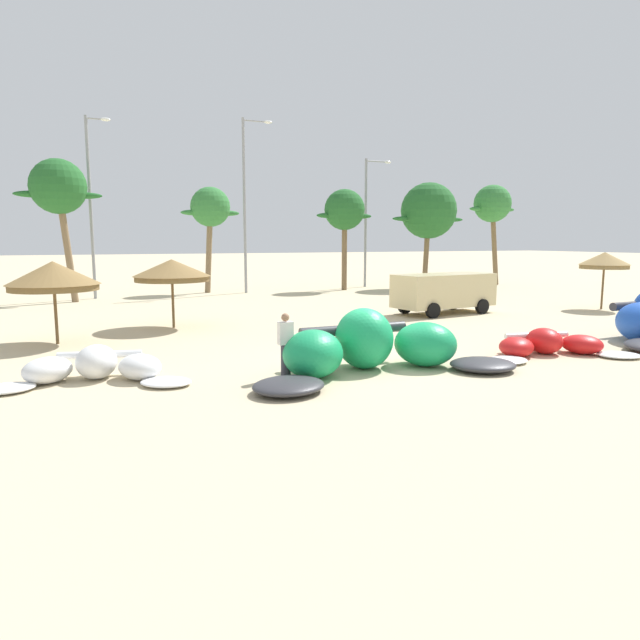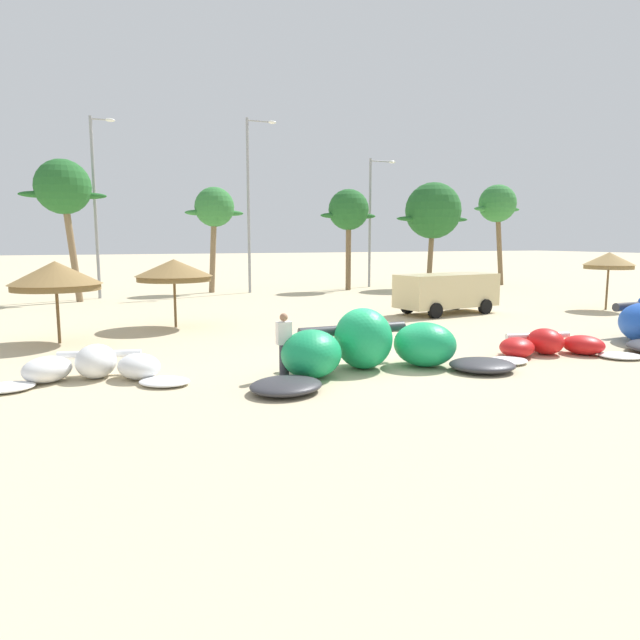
# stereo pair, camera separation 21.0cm
# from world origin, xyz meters

# --- Properties ---
(ground_plane) EXTENTS (260.00, 260.00, 0.00)m
(ground_plane) POSITION_xyz_m (0.00, 0.00, 0.00)
(ground_plane) COLOR beige
(kite_left) EXTENTS (4.82, 2.87, 0.84)m
(kite_left) POSITION_xyz_m (-6.96, 0.96, 0.32)
(kite_left) COLOR white
(kite_left) RESTS_ON ground
(kite_left_of_center) EXTENTS (7.53, 3.37, 1.61)m
(kite_left_of_center) POSITION_xyz_m (-0.31, -0.79, 0.62)
(kite_left_of_center) COLOR #333338
(kite_left_of_center) RESTS_ON ground
(kite_center) EXTENTS (4.92, 2.80, 0.77)m
(kite_center) POSITION_xyz_m (5.55, -1.06, 0.30)
(kite_center) COLOR white
(kite_center) RESTS_ON ground
(beach_umbrella_near_van) EXTENTS (2.90, 2.90, 2.72)m
(beach_umbrella_near_van) POSITION_xyz_m (-7.90, 6.77, 2.24)
(beach_umbrella_near_van) COLOR brown
(beach_umbrella_near_van) RESTS_ON ground
(beach_umbrella_middle) EXTENTS (2.96, 2.96, 2.66)m
(beach_umbrella_middle) POSITION_xyz_m (-3.82, 8.80, 2.24)
(beach_umbrella_middle) COLOR brown
(beach_umbrella_middle) RESTS_ON ground
(beach_umbrella_near_palms) EXTENTS (2.36, 2.36, 2.81)m
(beach_umbrella_near_palms) POSITION_xyz_m (16.55, 6.44, 2.40)
(beach_umbrella_near_palms) COLOR brown
(beach_umbrella_near_palms) RESTS_ON ground
(parked_van) EXTENTS (5.07, 2.61, 1.84)m
(parked_van) POSITION_xyz_m (8.29, 8.18, 1.09)
(parked_van) COLOR beige
(parked_van) RESTS_ON ground
(person_near_kites) EXTENTS (0.36, 0.24, 1.62)m
(person_near_kites) POSITION_xyz_m (-2.61, -0.60, 0.82)
(person_near_kites) COLOR #383842
(person_near_kites) RESTS_ON ground
(palm_left) EXTENTS (4.39, 2.93, 7.69)m
(palm_left) POSITION_xyz_m (-7.79, 20.41, 6.12)
(palm_left) COLOR #7F6647
(palm_left) RESTS_ON ground
(palm_left_of_gap) EXTENTS (3.79, 2.53, 6.76)m
(palm_left_of_gap) POSITION_xyz_m (0.95, 23.08, 5.37)
(palm_left_of_gap) COLOR #7F6647
(palm_left_of_gap) RESTS_ON ground
(palm_center_left) EXTENTS (4.09, 2.73, 6.78)m
(palm_center_left) POSITION_xyz_m (9.66, 21.36, 5.31)
(palm_center_left) COLOR brown
(palm_center_left) RESTS_ON ground
(palm_center_right) EXTENTS (5.86, 3.91, 7.39)m
(palm_center_right) POSITION_xyz_m (15.82, 20.50, 5.39)
(palm_center_right) COLOR brown
(palm_center_right) RESTS_ON ground
(palm_right_of_gap) EXTENTS (4.14, 2.76, 7.46)m
(palm_right_of_gap) POSITION_xyz_m (21.65, 20.79, 5.96)
(palm_right_of_gap) COLOR brown
(palm_right_of_gap) RESTS_ON ground
(lamppost_west_center) EXTENTS (1.41, 0.24, 10.31)m
(lamppost_west_center) POSITION_xyz_m (-6.10, 21.92, 5.66)
(lamppost_west_center) COLOR gray
(lamppost_west_center) RESTS_ON ground
(lamppost_east_center) EXTENTS (2.01, 0.24, 10.95)m
(lamppost_east_center) POSITION_xyz_m (3.06, 22.02, 6.06)
(lamppost_east_center) COLOR gray
(lamppost_east_center) RESTS_ON ground
(lamppost_east) EXTENTS (2.13, 0.24, 9.12)m
(lamppost_east) POSITION_xyz_m (12.41, 23.15, 5.14)
(lamppost_east) COLOR gray
(lamppost_east) RESTS_ON ground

